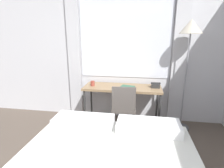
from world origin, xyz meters
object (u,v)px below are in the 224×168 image
Objects in this scene: desk at (122,90)px; standing_lamp at (190,38)px; desk_chair at (124,106)px; mug at (93,83)px; telephone at (156,85)px; book at (127,87)px.

standing_lamp is at bearing 0.93° from desk.
desk_chair is 9.43× the size of mug.
telephone is at bearing 3.34° from desk.
standing_lamp is (1.06, 0.02, 0.91)m from desk.
desk is 8.49× the size of telephone.
desk_chair is at bearing -149.38° from telephone.
mug is (-0.60, 0.24, 0.30)m from desk_chair.
desk_chair is 0.45× the size of standing_lamp.
desk_chair is 5.21× the size of telephone.
standing_lamp reaches higher than desk_chair.
book is 3.07× the size of mug.
book is 0.63m from mug.
book is at bearing -37.03° from desk.
desk_chair is at bearing -163.70° from standing_lamp.
mug reaches higher than desk.
telephone is at bearing 11.96° from book.
desk is 1.40m from standing_lamp.
desk is at bearing 142.97° from book.
desk_chair is at bearing -99.48° from book.
standing_lamp reaches higher than telephone.
book reaches higher than desk.
book is (-0.49, -0.10, -0.03)m from telephone.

